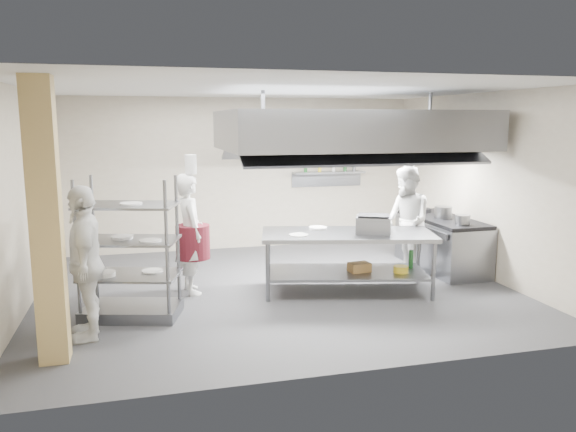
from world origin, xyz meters
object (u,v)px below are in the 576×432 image
object	(u,v)px
pass_rack	(129,248)
chef_plating	(85,263)
griddle	(373,225)
stockpot	(443,212)
chef_line	(406,222)
chef_head	(190,234)
island	(347,262)
cooking_range	(441,244)

from	to	relation	value
pass_rack	chef_plating	distance (m)	0.79
pass_rack	griddle	world-z (taller)	pass_rack
griddle	stockpot	bearing A→B (deg)	53.01
chef_line	stockpot	xyz separation A→B (m)	(0.79, 0.20, 0.09)
chef_head	griddle	distance (m)	2.71
chef_head	stockpot	distance (m)	4.31
island	griddle	size ratio (longest dim) A/B	5.03
pass_rack	cooking_range	xyz separation A→B (m)	(5.20, 1.19, -0.50)
cooking_range	chef_plating	distance (m)	5.98
chef_line	chef_plating	distance (m)	5.08
pass_rack	stockpot	bearing A→B (deg)	27.92
pass_rack	cooking_range	world-z (taller)	pass_rack
chef_head	griddle	world-z (taller)	chef_head
cooking_range	chef_head	distance (m)	4.39
island	chef_plating	size ratio (longest dim) A/B	1.38
stockpot	pass_rack	bearing A→B (deg)	-167.95
chef_head	chef_line	xyz separation A→B (m)	(3.51, 0.04, 0.01)
griddle	stockpot	distance (m)	1.91
pass_rack	chef_plating	xyz separation A→B (m)	(-0.48, -0.62, -0.01)
cooking_range	chef_head	bearing A→B (deg)	-175.68
pass_rack	cooking_range	size ratio (longest dim) A/B	0.92
island	griddle	distance (m)	0.69
chef_head	chef_line	bearing A→B (deg)	-99.00
pass_rack	chef_head	size ratio (longest dim) A/B	1.03
stockpot	chef_plating	bearing A→B (deg)	-163.02
island	chef_line	xyz separation A→B (m)	(1.25, 0.59, 0.46)
stockpot	cooking_range	bearing A→B (deg)	63.19
cooking_range	chef_line	bearing A→B (deg)	-160.67
pass_rack	chef_plating	bearing A→B (deg)	-112.01
island	pass_rack	size ratio (longest dim) A/B	1.37
chef_head	stockpot	world-z (taller)	chef_head
cooking_range	chef_plating	xyz separation A→B (m)	(-5.68, -1.81, 0.49)
cooking_range	pass_rack	bearing A→B (deg)	-167.08
island	chef_head	bearing A→B (deg)	179.69
pass_rack	griddle	xyz separation A→B (m)	(3.48, 0.19, 0.11)
chef_head	chef_plating	distance (m)	1.99
cooking_range	stockpot	world-z (taller)	stockpot
chef_plating	island	bearing A→B (deg)	103.01
chef_line	griddle	xyz separation A→B (m)	(-0.89, -0.71, 0.12)
island	pass_rack	world-z (taller)	pass_rack
pass_rack	griddle	distance (m)	3.48
cooking_range	stockpot	xyz separation A→B (m)	(-0.05, -0.09, 0.58)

